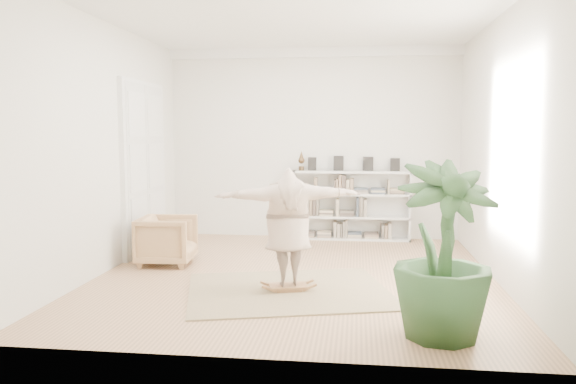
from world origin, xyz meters
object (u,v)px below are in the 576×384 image
at_px(bookshelf, 351,206).
at_px(person, 288,224).
at_px(armchair, 167,240).
at_px(houseplant, 443,250).
at_px(rocker_board, 288,286).

height_order(bookshelf, person, bookshelf).
distance_m(bookshelf, person, 3.73).
distance_m(bookshelf, armchair, 3.68).
bearing_deg(houseplant, person, 139.96).
bearing_deg(bookshelf, rocker_board, -101.54).
xyz_separation_m(rocker_board, houseplant, (1.69, -1.42, 0.81)).
distance_m(person, houseplant, 2.20).
distance_m(rocker_board, person, 0.80).
bearing_deg(armchair, bookshelf, -52.83).
xyz_separation_m(rocker_board, person, (-0.00, -0.00, 0.80)).
distance_m(armchair, rocker_board, 2.39).
bearing_deg(bookshelf, armchair, -138.92).
bearing_deg(rocker_board, houseplant, -55.10).
xyz_separation_m(armchair, houseplant, (3.71, -2.66, 0.50)).
bearing_deg(person, bookshelf, -116.60).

